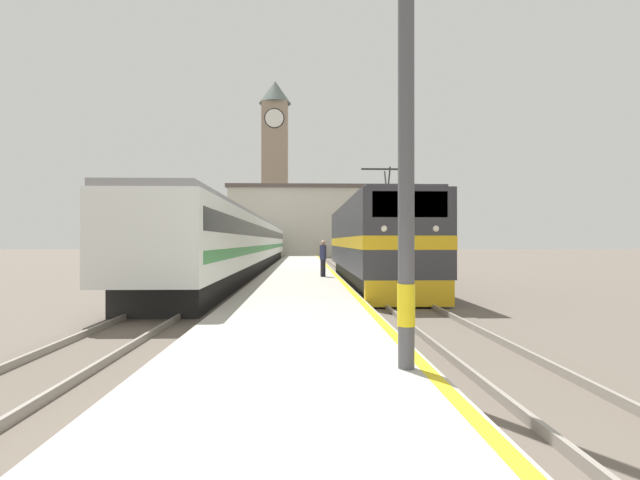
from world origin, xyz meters
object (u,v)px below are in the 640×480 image
at_px(locomotive_train, 373,243).
at_px(clock_tower, 275,162).
at_px(passenger_train, 250,243).
at_px(person_on_platform, 323,257).
at_px(catenary_mast, 412,119).

xyz_separation_m(locomotive_train, clock_tower, (-7.75, 56.24, 12.67)).
bearing_deg(passenger_train, person_on_platform, -68.23).
xyz_separation_m(locomotive_train, passenger_train, (-7.29, 14.71, -0.04)).
relative_size(locomotive_train, clock_tower, 0.60).
bearing_deg(person_on_platform, passenger_train, 111.77).
height_order(locomotive_train, catenary_mast, catenary_mast).
xyz_separation_m(locomotive_train, person_on_platform, (-2.25, 2.10, -0.75)).
distance_m(locomotive_train, passenger_train, 16.42).
bearing_deg(catenary_mast, person_on_platform, 91.65).
bearing_deg(clock_tower, locomotive_train, -82.15).
relative_size(passenger_train, person_on_platform, 27.78).
xyz_separation_m(passenger_train, clock_tower, (-0.47, 41.53, 12.71)).
distance_m(catenary_mast, person_on_platform, 18.59).
height_order(locomotive_train, person_on_platform, locomotive_train).
relative_size(person_on_platform, clock_tower, 0.07).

